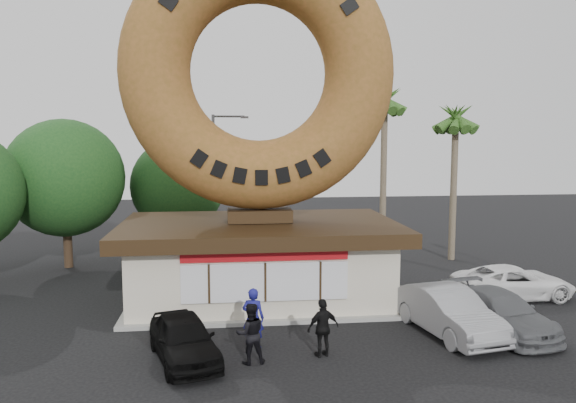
{
  "coord_description": "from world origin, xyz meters",
  "views": [
    {
      "loc": [
        -1.43,
        -16.68,
        6.74
      ],
      "look_at": [
        0.94,
        4.0,
        4.33
      ],
      "focal_mm": 35.0,
      "sensor_mm": 36.0,
      "label": 1
    }
  ],
  "objects_px": {
    "car_white": "(513,282)",
    "giant_donut": "(259,73)",
    "donut_shop": "(260,258)",
    "person_right": "(323,328)",
    "car_silver": "(448,311)",
    "car_grey": "(500,312)",
    "person_left": "(253,318)",
    "person_center": "(250,333)",
    "street_lamp": "(216,176)",
    "car_black": "(184,338)"
  },
  "relations": [
    {
      "from": "donut_shop",
      "to": "car_silver",
      "type": "height_order",
      "value": "donut_shop"
    },
    {
      "from": "car_white",
      "to": "person_right",
      "type": "bearing_deg",
      "value": 117.79
    },
    {
      "from": "donut_shop",
      "to": "car_black",
      "type": "height_order",
      "value": "donut_shop"
    },
    {
      "from": "giant_donut",
      "to": "car_silver",
      "type": "bearing_deg",
      "value": -38.16
    },
    {
      "from": "car_silver",
      "to": "car_white",
      "type": "bearing_deg",
      "value": 29.52
    },
    {
      "from": "donut_shop",
      "to": "person_left",
      "type": "relative_size",
      "value": 5.73
    },
    {
      "from": "person_left",
      "to": "person_right",
      "type": "xyz_separation_m",
      "value": [
        2.09,
        -0.96,
        -0.07
      ]
    },
    {
      "from": "giant_donut",
      "to": "person_left",
      "type": "bearing_deg",
      "value": -95.98
    },
    {
      "from": "car_black",
      "to": "giant_donut",
      "type": "bearing_deg",
      "value": 50.12
    },
    {
      "from": "person_center",
      "to": "car_white",
      "type": "xyz_separation_m",
      "value": [
        11.26,
        5.52,
        -0.23
      ]
    },
    {
      "from": "donut_shop",
      "to": "street_lamp",
      "type": "relative_size",
      "value": 1.4
    },
    {
      "from": "person_center",
      "to": "car_grey",
      "type": "xyz_separation_m",
      "value": [
        8.72,
        1.74,
        -0.22
      ]
    },
    {
      "from": "donut_shop",
      "to": "car_black",
      "type": "distance_m",
      "value": 6.76
    },
    {
      "from": "person_right",
      "to": "car_black",
      "type": "bearing_deg",
      "value": -20.31
    },
    {
      "from": "giant_donut",
      "to": "car_silver",
      "type": "relative_size",
      "value": 2.26
    },
    {
      "from": "donut_shop",
      "to": "car_grey",
      "type": "distance_m",
      "value": 9.39
    },
    {
      "from": "person_left",
      "to": "person_center",
      "type": "xyz_separation_m",
      "value": [
        -0.15,
        -1.25,
        -0.06
      ]
    },
    {
      "from": "giant_donut",
      "to": "car_grey",
      "type": "relative_size",
      "value": 2.26
    },
    {
      "from": "giant_donut",
      "to": "person_right",
      "type": "distance_m",
      "value": 10.55
    },
    {
      "from": "street_lamp",
      "to": "car_white",
      "type": "relative_size",
      "value": 1.61
    },
    {
      "from": "car_silver",
      "to": "person_left",
      "type": "bearing_deg",
      "value": 172.91
    },
    {
      "from": "car_grey",
      "to": "car_white",
      "type": "xyz_separation_m",
      "value": [
        2.54,
        3.78,
        -0.01
      ]
    },
    {
      "from": "person_left",
      "to": "car_silver",
      "type": "relative_size",
      "value": 0.4
    },
    {
      "from": "person_left",
      "to": "car_white",
      "type": "relative_size",
      "value": 0.39
    },
    {
      "from": "street_lamp",
      "to": "person_right",
      "type": "distance_m",
      "value": 16.99
    },
    {
      "from": "donut_shop",
      "to": "street_lamp",
      "type": "distance_m",
      "value": 10.54
    },
    {
      "from": "street_lamp",
      "to": "car_white",
      "type": "xyz_separation_m",
      "value": [
        12.41,
        -11.02,
        -3.79
      ]
    },
    {
      "from": "giant_donut",
      "to": "person_right",
      "type": "relative_size",
      "value": 6.04
    },
    {
      "from": "person_center",
      "to": "car_silver",
      "type": "xyz_separation_m",
      "value": [
        6.84,
        1.72,
        -0.12
      ]
    },
    {
      "from": "car_black",
      "to": "car_white",
      "type": "distance_m",
      "value": 14.19
    },
    {
      "from": "person_right",
      "to": "car_grey",
      "type": "xyz_separation_m",
      "value": [
        6.47,
        1.46,
        -0.2
      ]
    },
    {
      "from": "car_silver",
      "to": "car_grey",
      "type": "xyz_separation_m",
      "value": [
        1.88,
        0.02,
        -0.1
      ]
    },
    {
      "from": "person_center",
      "to": "street_lamp",
      "type": "bearing_deg",
      "value": -92.95
    },
    {
      "from": "giant_donut",
      "to": "car_white",
      "type": "distance_m",
      "value": 13.63
    },
    {
      "from": "person_right",
      "to": "car_grey",
      "type": "bearing_deg",
      "value": 174.18
    },
    {
      "from": "donut_shop",
      "to": "street_lamp",
      "type": "bearing_deg",
      "value": 100.5
    },
    {
      "from": "car_silver",
      "to": "donut_shop",
      "type": "bearing_deg",
      "value": 130.77
    },
    {
      "from": "person_center",
      "to": "car_white",
      "type": "bearing_deg",
      "value": -160.79
    },
    {
      "from": "person_center",
      "to": "car_silver",
      "type": "bearing_deg",
      "value": -172.77
    },
    {
      "from": "car_white",
      "to": "giant_donut",
      "type": "bearing_deg",
      "value": 82.1
    },
    {
      "from": "street_lamp",
      "to": "car_black",
      "type": "xyz_separation_m",
      "value": [
        -0.83,
        -16.12,
        -3.79
      ]
    },
    {
      "from": "car_silver",
      "to": "car_white",
      "type": "distance_m",
      "value": 5.83
    },
    {
      "from": "person_right",
      "to": "car_black",
      "type": "xyz_separation_m",
      "value": [
        -4.23,
        0.13,
        -0.21
      ]
    },
    {
      "from": "giant_donut",
      "to": "car_grey",
      "type": "xyz_separation_m",
      "value": [
        8.01,
        -4.8,
        -8.56
      ]
    },
    {
      "from": "person_right",
      "to": "car_silver",
      "type": "height_order",
      "value": "person_right"
    },
    {
      "from": "donut_shop",
      "to": "person_right",
      "type": "relative_size",
      "value": 6.19
    },
    {
      "from": "giant_donut",
      "to": "car_silver",
      "type": "height_order",
      "value": "giant_donut"
    },
    {
      "from": "street_lamp",
      "to": "person_right",
      "type": "bearing_deg",
      "value": -78.2
    },
    {
      "from": "donut_shop",
      "to": "giant_donut",
      "type": "height_order",
      "value": "giant_donut"
    },
    {
      "from": "car_white",
      "to": "car_black",
      "type": "bearing_deg",
      "value": 108.7
    }
  ]
}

